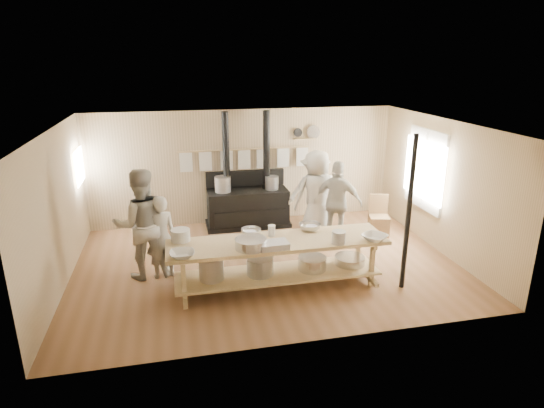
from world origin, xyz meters
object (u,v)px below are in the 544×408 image
Objects in this scene: cook_far_left at (161,237)px; cook_right at (337,203)px; cook_left at (142,224)px; roasting_pan at (274,245)px; stove at (247,204)px; prep_table at (277,259)px; cook_center at (317,195)px; chair at (378,224)px; cook_by_window at (314,191)px.

cook_right is (3.52, 0.83, 0.12)m from cook_far_left.
cook_left reaches higher than cook_right.
cook_far_left is 3.30× the size of roasting_pan.
cook_right reaches higher than roasting_pan.
stove reaches higher than prep_table.
cook_far_left is 0.77× the size of cook_left.
chair is at bearing 173.60° from cook_center.
cook_right reaches higher than prep_table.
cook_center reaches higher than chair.
roasting_pan is at bearing -113.49° from prep_table.
stove is 1.72m from cook_center.
cook_center reaches higher than cook_right.
stove is at bearing -9.34° from cook_right.
cook_far_left is at bearing -152.74° from chair.
cook_far_left is at bearing 147.77° from roasting_pan.
cook_far_left reaches higher than prep_table.
prep_table is 1.90× the size of cook_center.
cook_left is at bearing 149.63° from roasting_pan.
cook_by_window is (-0.22, 0.86, 0.02)m from cook_right.
cook_right is (1.64, -1.37, 0.35)m from stove.
stove reaches higher than cook_left.
cook_center reaches higher than roasting_pan.
prep_table is at bearing -90.04° from stove.
roasting_pan is (-1.77, -1.93, 0.03)m from cook_right.
stove is 2.95× the size of chair.
cook_left is 4.30× the size of roasting_pan.
cook_far_left is 1.70× the size of chair.
cook_left is at bearing -136.11° from stove.
prep_table is (-0.00, -3.02, -0.00)m from stove.
stove reaches higher than roasting_pan.
cook_by_window reaches higher than roasting_pan.
chair is at bearing -8.33° from cook_by_window.
cook_right is at bearing 47.49° from roasting_pan.
cook_by_window is (0.10, 0.51, -0.07)m from cook_center.
prep_table is at bearing 75.48° from cook_right.
cook_far_left is 3.71m from cook_by_window.
stove reaches higher than cook_far_left.
prep_table is 2.35m from cook_right.
cook_left is 2.21× the size of chair.
cook_center is (3.19, 1.18, 0.20)m from cook_far_left.
chair is 1.94× the size of roasting_pan.
chair is (2.68, -1.20, -0.26)m from stove.
cook_far_left reaches higher than chair.
cook_far_left is at bearing 43.72° from cook_right.
prep_table is 2.06m from cook_far_left.
stove is 2.17m from cook_right.
cook_by_window is at bearing -19.88° from stove.
stove is 2.95m from chair.
cook_center is (1.32, 1.99, 0.43)m from prep_table.
cook_by_window reaches higher than chair.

